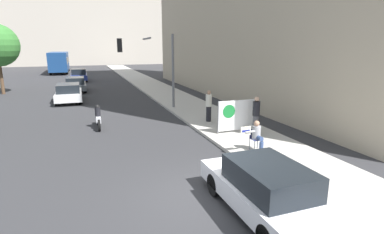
{
  "coord_description": "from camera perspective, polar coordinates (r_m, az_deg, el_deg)",
  "views": [
    {
      "loc": [
        -3.06,
        -7.17,
        4.21
      ],
      "look_at": [
        1.64,
        5.55,
        0.98
      ],
      "focal_mm": 28.0,
      "sensor_mm": 36.0,
      "label": 1
    }
  ],
  "objects": [
    {
      "name": "pedestrian_behind",
      "position": [
        16.41,
        3.21,
        2.17
      ],
      "size": [
        0.34,
        0.34,
        1.72
      ],
      "rotation": [
        0.0,
        0.0,
        5.0
      ],
      "color": "black",
      "rests_on": "sidewalk_curb"
    },
    {
      "name": "ground_plane",
      "position": [
        8.86,
        2.58,
        -15.01
      ],
      "size": [
        160.0,
        160.0,
        0.0
      ],
      "primitive_type": "plane",
      "color": "#303033"
    },
    {
      "name": "car_on_road_distant",
      "position": [
        39.23,
        -20.74,
        7.49
      ],
      "size": [
        1.85,
        4.54,
        1.52
      ],
      "color": "navy",
      "rests_on": "ground_plane"
    },
    {
      "name": "jogger_on_sidewalk",
      "position": [
        14.4,
        12.09,
        0.41
      ],
      "size": [
        0.34,
        0.34,
        1.77
      ],
      "rotation": [
        0.0,
        0.0,
        3.51
      ],
      "color": "#424247",
      "rests_on": "sidewalk_curb"
    },
    {
      "name": "motorcycle_on_road",
      "position": [
        16.43,
        -17.46,
        -0.15
      ],
      "size": [
        0.28,
        2.05,
        1.24
      ],
      "color": "silver",
      "rests_on": "ground_plane"
    },
    {
      "name": "parked_car_curbside",
      "position": [
        7.96,
        13.88,
        -13.2
      ],
      "size": [
        1.76,
        4.3,
        1.4
      ],
      "color": "silver",
      "rests_on": "ground_plane"
    },
    {
      "name": "car_on_road_nearest",
      "position": [
        24.89,
        -22.43,
        4.29
      ],
      "size": [
        1.88,
        4.35,
        1.4
      ],
      "color": "white",
      "rests_on": "ground_plane"
    },
    {
      "name": "car_on_road_midblock",
      "position": [
        30.33,
        -21.3,
        5.82
      ],
      "size": [
        1.83,
        4.15,
        1.36
      ],
      "color": "#565B60",
      "rests_on": "ground_plane"
    },
    {
      "name": "city_bus_on_road",
      "position": [
        52.66,
        -23.98,
        9.71
      ],
      "size": [
        2.6,
        10.17,
        3.24
      ],
      "color": "navy",
      "rests_on": "ground_plane"
    },
    {
      "name": "traffic_light_pole",
      "position": [
        19.86,
        -7.7,
        11.13
      ],
      "size": [
        3.61,
        3.38,
        4.82
      ],
      "color": "slate",
      "rests_on": "sidewalk_curb"
    },
    {
      "name": "sidewalk_curb",
      "position": [
        23.6,
        -2.79,
        3.28
      ],
      "size": [
        3.42,
        90.0,
        0.14
      ],
      "primitive_type": "cube",
      "color": "#B7B2A8",
      "rests_on": "ground_plane"
    },
    {
      "name": "protest_banner",
      "position": [
        14.51,
        8.49,
        0.35
      ],
      "size": [
        2.03,
        0.06,
        1.56
      ],
      "color": "slate",
      "rests_on": "sidewalk_curb"
    },
    {
      "name": "seated_protester",
      "position": [
        12.08,
        12.25,
        -3.36
      ],
      "size": [
        0.95,
        0.77,
        1.21
      ],
      "rotation": [
        0.0,
        0.0,
        -0.3
      ],
      "color": "#474C56",
      "rests_on": "sidewalk_curb"
    }
  ]
}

